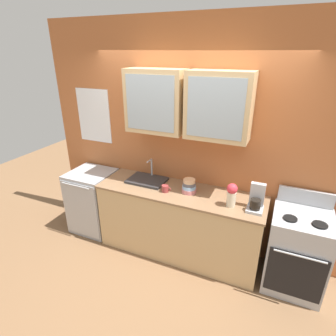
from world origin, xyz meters
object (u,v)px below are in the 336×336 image
coffee_maker (256,200)px  dishwasher (93,201)px  vase (232,194)px  cup_near_sink (165,189)px  sink_faucet (147,180)px  stove_range (296,251)px  bowl_stack (189,186)px

coffee_maker → dishwasher: bearing=178.8°
vase → cup_near_sink: vase is taller
sink_faucet → dishwasher: bearing=-174.3°
stove_range → cup_near_sink: size_ratio=9.29×
dishwasher → sink_faucet: bearing=5.7°
dishwasher → coffee_maker: (2.26, -0.05, 0.56)m
dishwasher → coffee_maker: size_ratio=3.15×
dishwasher → coffee_maker: 2.33m
sink_faucet → coffee_maker: (1.39, -0.13, 0.09)m
stove_range → sink_faucet: bearing=177.5°
dishwasher → stove_range: bearing=0.1°
coffee_maker → cup_near_sink: bearing=-178.0°
stove_range → dishwasher: 2.75m
sink_faucet → dishwasher: 0.99m
vase → bowl_stack: bearing=167.9°
cup_near_sink → dishwasher: size_ratio=0.13×
bowl_stack → cup_near_sink: (-0.27, -0.11, -0.04)m
sink_faucet → coffee_maker: 1.40m
stove_range → cup_near_sink: (-1.54, -0.09, 0.49)m
stove_range → sink_faucet: (-1.88, 0.08, 0.47)m
bowl_stack → coffee_maker: 0.79m
cup_near_sink → coffee_maker: size_ratio=0.41×
sink_faucet → cup_near_sink: (0.34, -0.17, 0.02)m
stove_range → coffee_maker: size_ratio=3.77×
bowl_stack → coffee_maker: size_ratio=0.61×
stove_range → bowl_stack: size_ratio=6.21×
bowl_stack → cup_near_sink: bowl_stack is taller
stove_range → dishwasher: stove_range is taller
stove_range → vase: size_ratio=4.02×
sink_faucet → vase: size_ratio=1.78×
bowl_stack → coffee_maker: bearing=-5.1°
vase → coffee_maker: coffee_maker is taller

